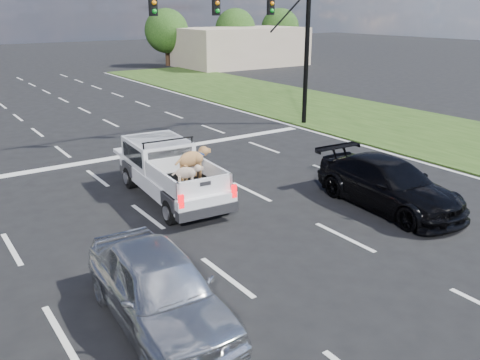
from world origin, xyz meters
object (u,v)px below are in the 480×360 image
at_px(pickup_truck, 170,171).
at_px(silver_sedan, 159,288).
at_px(traffic_signal, 267,25).
at_px(black_coupe, 389,184).

bearing_deg(pickup_truck, silver_sedan, -114.42).
xyz_separation_m(pickup_truck, silver_sedan, (-3.13, -5.71, -0.12)).
bearing_deg(pickup_truck, traffic_signal, 39.76).
relative_size(pickup_truck, silver_sedan, 1.17).
relative_size(traffic_signal, silver_sedan, 2.17).
height_order(silver_sedan, black_coupe, silver_sedan).
bearing_deg(silver_sedan, pickup_truck, 64.72).
bearing_deg(traffic_signal, pickup_truck, -144.52).
bearing_deg(silver_sedan, black_coupe, 14.17).
bearing_deg(black_coupe, silver_sedan, -165.80).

